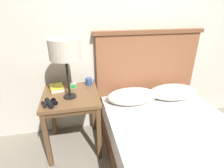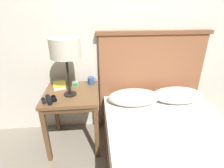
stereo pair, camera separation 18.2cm
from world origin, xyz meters
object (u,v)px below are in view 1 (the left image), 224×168
(bed, at_px, (179,150))
(alarm_clock, at_px, (73,86))
(nightstand, at_px, (71,102))
(book_on_nightstand, at_px, (57,88))
(binoculars_pair, at_px, (49,103))
(table_lamp, at_px, (65,50))
(coffee_mug, at_px, (89,81))

(bed, bearing_deg, alarm_clock, 141.41)
(nightstand, bearing_deg, book_on_nightstand, 134.16)
(book_on_nightstand, height_order, binoculars_pair, binoculars_pair)
(alarm_clock, bearing_deg, book_on_nightstand, 178.88)
(book_on_nightstand, xyz_separation_m, binoculars_pair, (-0.04, -0.33, 0.00))
(table_lamp, xyz_separation_m, coffee_mug, (0.22, 0.25, -0.44))
(coffee_mug, xyz_separation_m, alarm_clock, (-0.18, -0.05, -0.01))
(book_on_nightstand, xyz_separation_m, alarm_clock, (0.18, -0.00, 0.01))
(book_on_nightstand, bearing_deg, alarm_clock, -1.12)
(book_on_nightstand, bearing_deg, binoculars_pair, -97.05)
(binoculars_pair, height_order, alarm_clock, alarm_clock)
(bed, distance_m, table_lamp, 1.41)
(book_on_nightstand, bearing_deg, bed, -33.88)
(nightstand, xyz_separation_m, book_on_nightstand, (-0.15, 0.15, 0.11))
(binoculars_pair, bearing_deg, book_on_nightstand, 82.95)
(bed, distance_m, alarm_clock, 1.27)
(bed, xyz_separation_m, coffee_mug, (-0.75, 0.80, 0.43))
(nightstand, relative_size, binoculars_pair, 4.11)
(binoculars_pair, bearing_deg, alarm_clock, 56.09)
(table_lamp, relative_size, book_on_nightstand, 2.64)
(binoculars_pair, distance_m, coffee_mug, 0.55)
(table_lamp, bearing_deg, nightstand, 85.58)
(bed, xyz_separation_m, alarm_clock, (-0.93, 0.74, 0.42))
(bed, xyz_separation_m, table_lamp, (-0.97, 0.54, 0.87))
(binoculars_pair, distance_m, alarm_clock, 0.40)
(coffee_mug, bearing_deg, table_lamp, -130.37)
(nightstand, xyz_separation_m, alarm_clock, (0.03, 0.15, 0.12))
(bed, height_order, coffee_mug, bed)
(bed, distance_m, book_on_nightstand, 1.40)
(bed, bearing_deg, book_on_nightstand, 146.12)
(bed, relative_size, coffee_mug, 19.74)
(table_lamp, bearing_deg, coffee_mug, 49.63)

